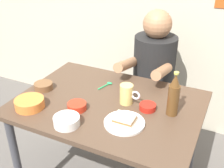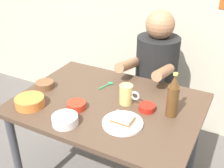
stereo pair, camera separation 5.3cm
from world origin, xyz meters
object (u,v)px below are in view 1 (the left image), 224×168
object	(u,v)px
plate_orange	(124,123)
dining_table	(109,115)
beer_bottle	(174,96)
stool	(151,108)
beer_mug	(127,94)
person_seated	(154,63)
sandwich	(124,119)
soup_bowl_orange	(30,103)

from	to	relation	value
plate_orange	dining_table	bearing A→B (deg)	137.44
dining_table	plate_orange	xyz separation A→B (m)	(0.17, -0.16, 0.10)
plate_orange	beer_bottle	world-z (taller)	beer_bottle
dining_table	beer_bottle	bearing A→B (deg)	6.38
stool	beer_mug	bearing A→B (deg)	-88.32
person_seated	sandwich	distance (m)	0.78
stool	person_seated	size ratio (longest dim) A/B	0.63
sandwich	soup_bowl_orange	world-z (taller)	soup_bowl_orange
person_seated	soup_bowl_orange	size ratio (longest dim) A/B	4.23
dining_table	sandwich	xyz separation A→B (m)	(0.17, -0.16, 0.13)
plate_orange	beer_bottle	bearing A→B (deg)	44.68
person_seated	beer_mug	bearing A→B (deg)	-88.28
stool	dining_table	bearing A→B (deg)	-97.62
plate_orange	stool	bearing A→B (deg)	96.41
person_seated	beer_bottle	xyz separation A→B (m)	(0.29, -0.58, 0.09)
beer_bottle	soup_bowl_orange	distance (m)	0.82
beer_mug	dining_table	bearing A→B (deg)	-158.36
person_seated	beer_bottle	bearing A→B (deg)	-63.18
dining_table	soup_bowl_orange	world-z (taller)	soup_bowl_orange
beer_mug	soup_bowl_orange	bearing A→B (deg)	-149.51
stool	beer_bottle	size ratio (longest dim) A/B	1.72
person_seated	sandwich	world-z (taller)	person_seated
stool	plate_orange	distance (m)	0.89
beer_mug	beer_bottle	xyz separation A→B (m)	(0.27, 0.00, 0.06)
sandwich	stool	bearing A→B (deg)	96.41
soup_bowl_orange	dining_table	bearing A→B (deg)	32.59
person_seated	plate_orange	world-z (taller)	person_seated
person_seated	sandwich	xyz separation A→B (m)	(0.09, -0.78, 0.01)
dining_table	soup_bowl_orange	distance (m)	0.48
stool	sandwich	distance (m)	0.90
sandwich	plate_orange	bearing A→B (deg)	0.00
plate_orange	sandwich	bearing A→B (deg)	180.00
sandwich	dining_table	bearing A→B (deg)	137.44
person_seated	soup_bowl_orange	world-z (taller)	person_seated
plate_orange	beer_mug	distance (m)	0.22
beer_mug	sandwich	bearing A→B (deg)	-70.31
person_seated	plate_orange	size ratio (longest dim) A/B	3.27
dining_table	plate_orange	bearing A→B (deg)	-42.56
dining_table	person_seated	world-z (taller)	person_seated
stool	sandwich	size ratio (longest dim) A/B	4.09
plate_orange	soup_bowl_orange	bearing A→B (deg)	-170.94
dining_table	plate_orange	size ratio (longest dim) A/B	5.00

